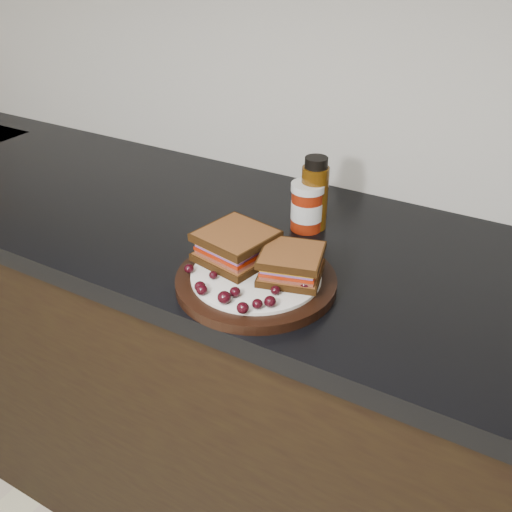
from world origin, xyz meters
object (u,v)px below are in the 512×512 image
at_px(plate, 256,281).
at_px(sandwich_left, 236,246).
at_px(condiment_jar, 307,206).
at_px(oil_bottle, 315,193).

height_order(plate, sandwich_left, sandwich_left).
distance_m(sandwich_left, condiment_jar, 0.21).
xyz_separation_m(plate, condiment_jar, (-0.02, 0.23, 0.04)).
xyz_separation_m(condiment_jar, oil_bottle, (0.01, 0.01, 0.03)).
bearing_deg(sandwich_left, condiment_jar, 90.81).
distance_m(plate, oil_bottle, 0.26).
height_order(plate, condiment_jar, condiment_jar).
distance_m(sandwich_left, oil_bottle, 0.23).
bearing_deg(condiment_jar, sandwich_left, -100.57).
distance_m(plate, condiment_jar, 0.24).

